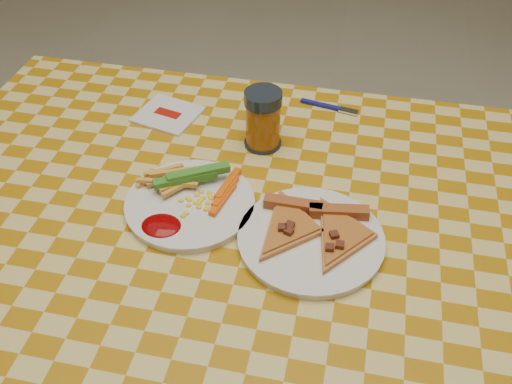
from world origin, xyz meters
TOP-DOWN VIEW (x-y plane):
  - table at (0.00, 0.00)m, footprint 1.28×0.88m
  - plate_left at (-0.11, 0.01)m, footprint 0.28×0.28m
  - plate_right at (0.10, -0.03)m, footprint 0.30×0.30m
  - fries_veggies at (-0.12, 0.03)m, footprint 0.20×0.19m
  - pizza_slices at (0.10, -0.02)m, footprint 0.22×0.21m
  - drink_glass at (-0.03, 0.21)m, footprint 0.07×0.07m
  - napkin at (-0.24, 0.27)m, footprint 0.14×0.14m
  - fork at (0.09, 0.36)m, footprint 0.13×0.04m

SIDE VIEW (x-z plane):
  - table at x=0.00m, z-range 0.30..1.06m
  - napkin at x=-0.24m, z-range 0.76..0.76m
  - fork at x=0.09m, z-range 0.76..0.76m
  - plate_left at x=-0.11m, z-range 0.76..0.77m
  - plate_right at x=0.10m, z-range 0.76..0.77m
  - pizza_slices at x=0.10m, z-range 0.76..0.79m
  - fries_veggies at x=-0.12m, z-range 0.76..0.80m
  - drink_glass at x=-0.03m, z-range 0.75..0.87m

